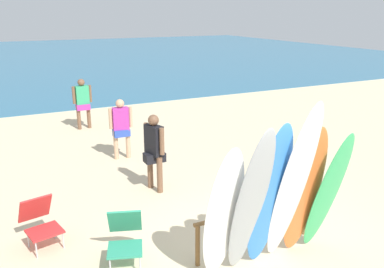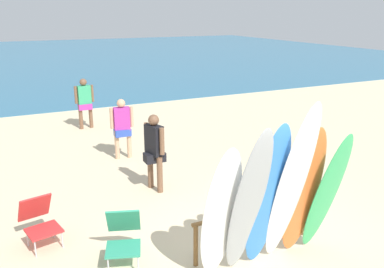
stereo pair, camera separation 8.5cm
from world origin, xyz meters
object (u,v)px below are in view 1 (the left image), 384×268
(surfboard_rack, at_px, (255,219))
(surfboard_white_3, at_px, (293,186))
(beachgoer_midbeach, at_px, (121,125))
(beachgoer_near_rack, at_px, (154,147))
(surfboard_white_0, at_px, (223,215))
(beachgoer_strolling, at_px, (82,100))
(surfboard_green_5, at_px, (327,193))
(surfboard_grey_1, at_px, (251,204))
(surfboard_blue_2, at_px, (269,198))
(beach_chair_red, at_px, (125,234))
(beach_chair_blue, at_px, (40,219))
(surfboard_orange_4, at_px, (305,192))

(surfboard_rack, distance_m, surfboard_white_3, 0.97)
(beachgoer_midbeach, xyz_separation_m, beachgoer_near_rack, (0.06, -2.14, 0.05))
(surfboard_white_0, distance_m, beachgoer_strolling, 8.54)
(surfboard_white_3, distance_m, surfboard_green_5, 0.72)
(surfboard_grey_1, xyz_separation_m, surfboard_blue_2, (0.34, 0.05, -0.00))
(beach_chair_red, height_order, beach_chair_blue, beach_chair_red)
(surfboard_white_3, bearing_deg, beachgoer_near_rack, 100.15)
(surfboard_orange_4, relative_size, beach_chair_blue, 2.57)
(surfboard_green_5, xyz_separation_m, beachgoer_midbeach, (-1.53, 5.47, -0.14))
(beachgoer_strolling, bearing_deg, surfboard_white_3, -87.16)
(beachgoer_strolling, height_order, beach_chair_blue, beachgoer_strolling)
(surfboard_green_5, relative_size, beachgoer_near_rack, 1.30)
(beachgoer_strolling, relative_size, beach_chair_blue, 1.90)
(surfboard_blue_2, relative_size, beachgoer_strolling, 1.45)
(surfboard_green_5, bearing_deg, beach_chair_red, 153.24)
(beach_chair_blue, bearing_deg, surfboard_blue_2, -49.96)
(beachgoer_near_rack, bearing_deg, surfboard_white_3, 177.34)
(surfboard_grey_1, relative_size, beachgoer_midbeach, 1.52)
(surfboard_orange_4, distance_m, beach_chair_red, 2.74)
(surfboard_blue_2, relative_size, beachgoer_midbeach, 1.50)
(surfboard_grey_1, bearing_deg, surfboard_white_0, 158.20)
(beachgoer_strolling, bearing_deg, surfboard_grey_1, -91.61)
(surfboard_orange_4, bearing_deg, surfboard_rack, 138.68)
(surfboard_white_3, relative_size, beach_chair_blue, 3.14)
(surfboard_grey_1, distance_m, beach_chair_blue, 3.42)
(surfboard_blue_2, bearing_deg, beachgoer_strolling, 91.05)
(surfboard_rack, bearing_deg, surfboard_white_0, -152.04)
(beachgoer_near_rack, relative_size, beach_chair_blue, 1.94)
(surfboard_blue_2, xyz_separation_m, beachgoer_near_rack, (-0.45, 3.26, -0.20))
(surfboard_green_5, xyz_separation_m, beachgoer_strolling, (-1.82, 8.66, -0.10))
(beachgoer_near_rack, distance_m, beach_chair_red, 2.55)
(surfboard_green_5, bearing_deg, beach_chair_blue, 146.47)
(surfboard_grey_1, height_order, beachgoer_strolling, surfboard_grey_1)
(surfboard_orange_4, relative_size, beachgoer_strolling, 1.35)
(surfboard_rack, relative_size, beachgoer_strolling, 1.33)
(surfboard_white_3, height_order, surfboard_green_5, surfboard_white_3)
(surfboard_rack, relative_size, surfboard_blue_2, 0.92)
(beachgoer_strolling, distance_m, beach_chair_red, 7.54)
(surfboard_orange_4, bearing_deg, beach_chair_red, 156.03)
(surfboard_grey_1, relative_size, surfboard_white_3, 0.89)
(beachgoer_strolling, height_order, beachgoer_midbeach, beachgoer_strolling)
(beachgoer_midbeach, bearing_deg, surfboard_green_5, -66.35)
(surfboard_rack, relative_size, surfboard_grey_1, 0.91)
(surfboard_grey_1, distance_m, beachgoer_near_rack, 3.32)
(surfboard_grey_1, relative_size, surfboard_green_5, 1.11)
(beachgoer_near_rack, xyz_separation_m, beach_chair_red, (-1.30, -2.14, -0.52))
(surfboard_blue_2, height_order, surfboard_green_5, surfboard_blue_2)
(surfboard_grey_1, height_order, surfboard_orange_4, surfboard_grey_1)
(surfboard_white_3, xyz_separation_m, beachgoer_midbeach, (-0.85, 5.48, -0.40))
(surfboard_blue_2, distance_m, surfboard_orange_4, 0.68)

